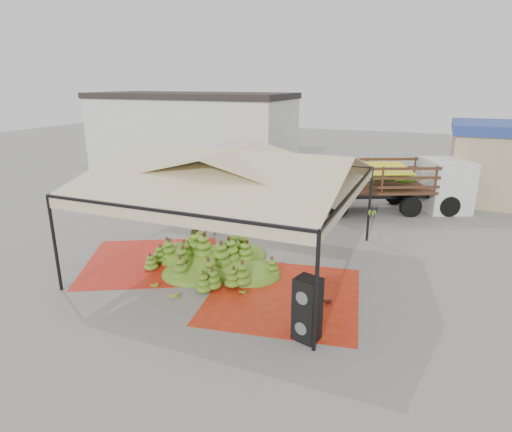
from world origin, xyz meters
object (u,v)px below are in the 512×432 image
at_px(banana_heap, 215,251).
at_px(speaker_stack, 307,309).
at_px(vendor, 291,221).
at_px(truck_left, 263,171).
at_px(truck_right, 398,180).

xyz_separation_m(banana_heap, speaker_stack, (4.14, -3.03, 0.26)).
height_order(vendor, truck_left, truck_left).
bearing_deg(truck_right, speaker_stack, -119.24).
bearing_deg(banana_heap, truck_left, 102.84).
relative_size(banana_heap, truck_right, 0.69).
height_order(speaker_stack, truck_left, truck_left).
relative_size(vendor, truck_left, 0.24).
distance_m(banana_heap, truck_left, 10.52).
height_order(banana_heap, truck_left, truck_left).
bearing_deg(truck_right, banana_heap, -143.09).
relative_size(banana_heap, truck_left, 0.82).
relative_size(vendor, truck_right, 0.20).
bearing_deg(banana_heap, vendor, 66.35).
xyz_separation_m(vendor, truck_right, (3.54, 5.97, 0.76)).
relative_size(speaker_stack, vendor, 1.06).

